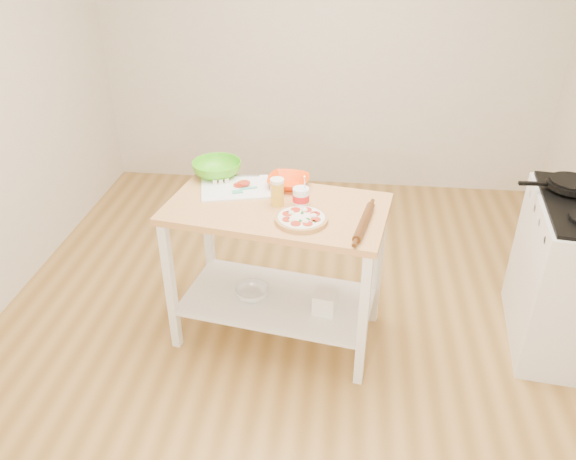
# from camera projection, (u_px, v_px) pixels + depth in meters

# --- Properties ---
(room_shell) EXTENTS (4.04, 4.54, 2.74)m
(room_shell) POSITION_uv_depth(u_px,v_px,m) (306.00, 131.00, 2.83)
(room_shell) COLOR #A4793C
(room_shell) RESTS_ON ground
(prep_island) EXTENTS (1.30, 0.85, 0.90)m
(prep_island) POSITION_uv_depth(u_px,v_px,m) (277.00, 244.00, 3.22)
(prep_island) COLOR tan
(prep_island) RESTS_ON ground
(skillet) EXTENTS (0.43, 0.27, 0.03)m
(skillet) POSITION_uv_depth(u_px,v_px,m) (570.00, 184.00, 3.15)
(skillet) COLOR black
(skillet) RESTS_ON gas_stove
(pizza) EXTENTS (0.28, 0.28, 0.04)m
(pizza) POSITION_uv_depth(u_px,v_px,m) (302.00, 219.00, 2.93)
(pizza) COLOR tan
(pizza) RESTS_ON prep_island
(cutting_board) EXTENTS (0.46, 0.39, 0.04)m
(cutting_board) POSITION_uv_depth(u_px,v_px,m) (236.00, 187.00, 3.27)
(cutting_board) COLOR white
(cutting_board) RESTS_ON prep_island
(spatula) EXTENTS (0.14, 0.10, 0.01)m
(spatula) POSITION_uv_depth(u_px,v_px,m) (243.00, 190.00, 3.22)
(spatula) COLOR #42B496
(spatula) RESTS_ON cutting_board
(knife) EXTENTS (0.27, 0.06, 0.01)m
(knife) POSITION_uv_depth(u_px,v_px,m) (231.00, 176.00, 3.38)
(knife) COLOR silver
(knife) RESTS_ON cutting_board
(orange_bowl) EXTENTS (0.27, 0.27, 0.06)m
(orange_bowl) POSITION_uv_depth(u_px,v_px,m) (288.00, 182.00, 3.28)
(orange_bowl) COLOR #FF4606
(orange_bowl) RESTS_ON prep_island
(green_bowl) EXTENTS (0.38, 0.38, 0.09)m
(green_bowl) POSITION_uv_depth(u_px,v_px,m) (217.00, 169.00, 3.40)
(green_bowl) COLOR #4CC018
(green_bowl) RESTS_ON prep_island
(beer_pint) EXTENTS (0.08, 0.08, 0.15)m
(beer_pint) POSITION_uv_depth(u_px,v_px,m) (277.00, 192.00, 3.06)
(beer_pint) COLOR gold
(beer_pint) RESTS_ON prep_island
(yogurt_tub) EXTENTS (0.09, 0.09, 0.20)m
(yogurt_tub) POSITION_uv_depth(u_px,v_px,m) (301.00, 197.00, 3.05)
(yogurt_tub) COLOR white
(yogurt_tub) RESTS_ON prep_island
(rolling_pin) EXTENTS (0.12, 0.38, 0.04)m
(rolling_pin) POSITION_uv_depth(u_px,v_px,m) (364.00, 222.00, 2.89)
(rolling_pin) COLOR #542E13
(rolling_pin) RESTS_ON prep_island
(shelf_glass_bowl) EXTENTS (0.22, 0.22, 0.07)m
(shelf_glass_bowl) POSITION_uv_depth(u_px,v_px,m) (252.00, 293.00, 3.41)
(shelf_glass_bowl) COLOR silver
(shelf_glass_bowl) RESTS_ON prep_island
(shelf_bin) EXTENTS (0.15, 0.15, 0.13)m
(shelf_bin) POSITION_uv_depth(u_px,v_px,m) (325.00, 302.00, 3.28)
(shelf_bin) COLOR white
(shelf_bin) RESTS_ON prep_island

